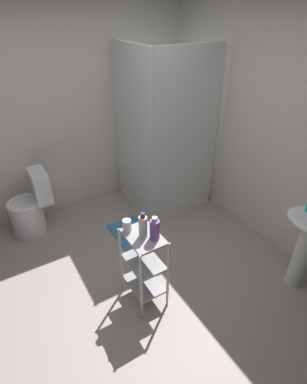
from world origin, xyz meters
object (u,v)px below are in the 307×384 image
toilet (31,209)px  bath_mat (132,234)px  storage_cart (144,263)px  lotion_bottle_white (143,226)px  shower_stall (162,172)px  conditioner_bottle_purple (155,229)px  rinse_cup (127,226)px

toilet → bath_mat: (0.68, 0.96, -0.31)m
toilet → storage_cart: 1.66m
lotion_bottle_white → bath_mat: size_ratio=0.38×
shower_stall → conditioner_bottle_purple: (1.34, -0.93, 0.37)m
rinse_cup → storage_cart: bearing=32.4°
toilet → conditioner_bottle_purple: 1.82m
bath_mat → toilet: bearing=-125.2°
rinse_cup → bath_mat: (-0.72, 0.40, -0.78)m
lotion_bottle_white → rinse_cup: bearing=-148.6°
storage_cart → rinse_cup: 0.39m
shower_stall → storage_cart: size_ratio=2.70×
shower_stall → bath_mat: 0.91m
shower_stall → toilet: shower_stall is taller
shower_stall → lotion_bottle_white: 1.66m
rinse_cup → bath_mat: rinse_cup is taller
lotion_bottle_white → storage_cart: bearing=151.3°
shower_stall → conditioner_bottle_purple: bearing=-34.7°
storage_cart → bath_mat: (-0.85, 0.32, -0.43)m
lotion_bottle_white → bath_mat: lotion_bottle_white is taller
toilet → storage_cart: toilet is taller
conditioner_bottle_purple → bath_mat: (-0.92, 0.26, -0.82)m
toilet → conditioner_bottle_purple: size_ratio=3.68×
storage_cart → lotion_bottle_white: 0.40m
conditioner_bottle_purple → rinse_cup: bearing=-144.3°
toilet → rinse_cup: bearing=21.8°
conditioner_bottle_purple → toilet: bearing=-156.3°
conditioner_bottle_purple → lotion_bottle_white: (-0.07, -0.06, 0.01)m
conditioner_bottle_purple → lotion_bottle_white: lotion_bottle_white is taller
storage_cart → conditioner_bottle_purple: 0.41m
rinse_cup → bath_mat: size_ratio=0.18×
shower_stall → toilet: 1.66m
shower_stall → toilet: size_ratio=2.63×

